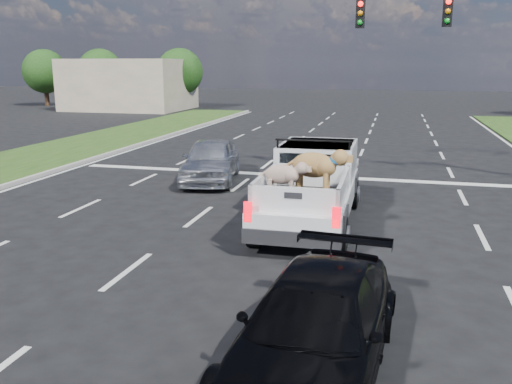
# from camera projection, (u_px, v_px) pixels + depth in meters

# --- Properties ---
(ground) EXTENTS (160.00, 160.00, 0.00)m
(ground) POSITION_uv_depth(u_px,v_px,m) (213.00, 280.00, 10.10)
(ground) COLOR black
(ground) RESTS_ON ground
(road_markings) EXTENTS (17.75, 60.00, 0.01)m
(road_markings) POSITION_uv_depth(u_px,v_px,m) (283.00, 198.00, 16.29)
(road_markings) COLOR silver
(road_markings) RESTS_ON ground
(curb_left) EXTENTS (0.15, 60.00, 0.14)m
(curb_left) POSITION_uv_depth(u_px,v_px,m) (12.00, 184.00, 17.92)
(curb_left) COLOR #A59D97
(curb_left) RESTS_ON ground
(building_left) EXTENTS (10.00, 8.00, 4.40)m
(building_left) POSITION_uv_depth(u_px,v_px,m) (130.00, 84.00, 48.36)
(building_left) COLOR #C3AE95
(building_left) RESTS_ON ground
(tree_far_a) EXTENTS (4.20, 4.20, 5.40)m
(tree_far_a) POSITION_uv_depth(u_px,v_px,m) (45.00, 71.00, 52.40)
(tree_far_a) COLOR #332114
(tree_far_a) RESTS_ON ground
(tree_far_b) EXTENTS (4.20, 4.20, 5.40)m
(tree_far_b) POSITION_uv_depth(u_px,v_px,m) (100.00, 72.00, 50.96)
(tree_far_b) COLOR #332114
(tree_far_b) RESTS_ON ground
(tree_far_c) EXTENTS (4.20, 4.20, 5.40)m
(tree_far_c) POSITION_uv_depth(u_px,v_px,m) (180.00, 72.00, 49.04)
(tree_far_c) COLOR #332114
(tree_far_c) RESTS_ON ground
(pickup_truck) EXTENTS (2.18, 5.65, 2.11)m
(pickup_truck) POSITION_uv_depth(u_px,v_px,m) (312.00, 184.00, 13.57)
(pickup_truck) COLOR black
(pickup_truck) RESTS_ON ground
(silver_sedan) EXTENTS (2.52, 4.57, 1.47)m
(silver_sedan) POSITION_uv_depth(u_px,v_px,m) (211.00, 160.00, 18.56)
(silver_sedan) COLOR silver
(silver_sedan) RESTS_ON ground
(black_coupe) EXTENTS (2.15, 4.55, 1.28)m
(black_coupe) POSITION_uv_depth(u_px,v_px,m) (315.00, 328.00, 6.90)
(black_coupe) COLOR black
(black_coupe) RESTS_ON ground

